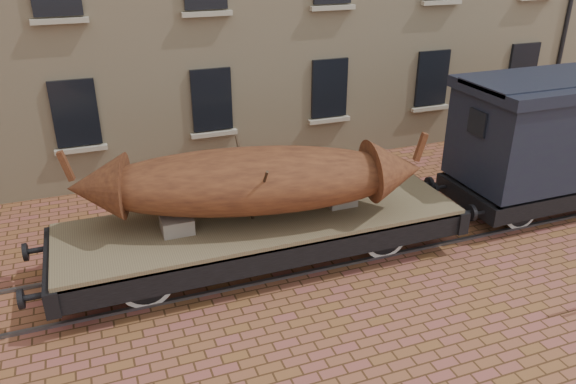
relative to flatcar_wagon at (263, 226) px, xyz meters
name	(u,v)px	position (x,y,z in m)	size (l,w,h in m)	color
ground	(377,240)	(2.70, 0.00, -0.86)	(90.00, 90.00, 0.00)	brown
rail_track	(377,239)	(2.70, 0.00, -0.83)	(30.00, 1.52, 0.06)	#59595E
flatcar_wagon	(263,226)	(0.00, 0.00, 0.00)	(9.17, 2.49, 1.38)	brown
iron_boat	(251,180)	(-0.22, 0.00, 1.07)	(7.01, 3.18, 1.67)	brown
goods_van	(572,126)	(7.84, 0.00, 1.24)	(6.48, 2.36, 3.35)	black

